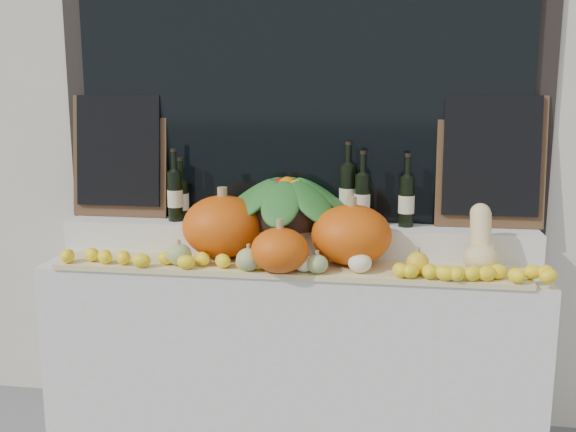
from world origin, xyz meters
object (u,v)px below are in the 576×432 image
(butternut_squash, at_px, (481,245))
(pumpkin_left, at_px, (223,226))
(produce_bowl, at_px, (287,200))
(wine_bottle_tall, at_px, (348,194))
(pumpkin_right, at_px, (351,235))

(butternut_squash, bearing_deg, pumpkin_left, 175.52)
(produce_bowl, bearing_deg, pumpkin_left, -150.36)
(butternut_squash, distance_m, wine_bottle_tall, 0.69)
(butternut_squash, relative_size, produce_bowl, 0.43)
(pumpkin_right, height_order, butternut_squash, butternut_squash)
(pumpkin_right, relative_size, produce_bowl, 0.53)
(pumpkin_left, xyz_separation_m, wine_bottle_tall, (0.57, 0.22, 0.14))
(pumpkin_right, height_order, wine_bottle_tall, wine_bottle_tall)
(pumpkin_left, distance_m, wine_bottle_tall, 0.63)
(produce_bowl, distance_m, wine_bottle_tall, 0.30)
(produce_bowl, xyz_separation_m, wine_bottle_tall, (0.29, 0.06, 0.03))
(pumpkin_right, xyz_separation_m, butternut_squash, (0.56, -0.05, -0.01))
(pumpkin_right, height_order, produce_bowl, produce_bowl)
(pumpkin_right, bearing_deg, butternut_squash, -5.37)
(produce_bowl, bearing_deg, pumpkin_right, -31.57)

